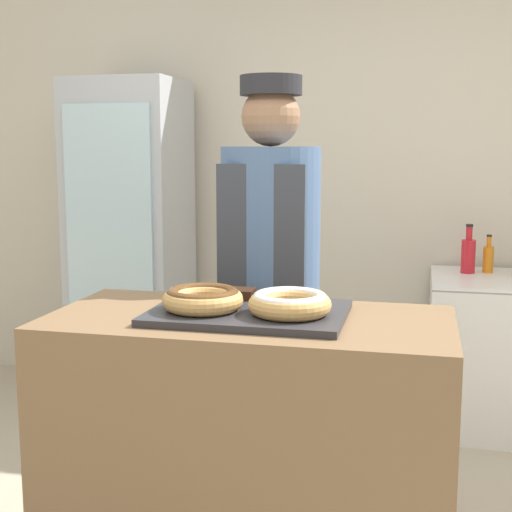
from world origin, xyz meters
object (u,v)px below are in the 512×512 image
Objects in this scene: brownie_back_right at (278,295)px; bottle_red at (468,254)px; donut_chocolate_glaze at (203,298)px; serving_tray at (249,313)px; donut_light_glaze at (290,302)px; bottle_orange at (488,258)px; brownie_back_left at (242,294)px; beverage_fridge at (131,243)px; baker_person at (270,287)px.

bottle_red is (0.72, 1.69, -0.08)m from brownie_back_right.
bottle_red is at bearing 64.04° from donut_chocolate_glaze.
bottle_red is (0.78, 1.84, -0.05)m from serving_tray.
donut_light_glaze is (0.14, -0.04, 0.05)m from serving_tray.
donut_chocolate_glaze is at bearing -118.09° from bottle_orange.
donut_chocolate_glaze is 3.02× the size of brownie_back_left.
brownie_back_left is 0.32× the size of bottle_red.
donut_chocolate_glaze is at bearing -60.56° from beverage_fridge.
brownie_back_left is at bearing 135.68° from donut_light_glaze.
donut_light_glaze is (0.28, 0.00, 0.00)m from donut_chocolate_glaze.
donut_chocolate_glaze is 2.10m from bottle_red.
beverage_fridge reaches higher than bottle_orange.
beverage_fridge is at bearing 125.85° from donut_light_glaze.
bottle_red is (0.64, 1.88, -0.10)m from donut_light_glaze.
bottle_red reaches higher than brownie_back_left.
brownie_back_left is 1.90m from beverage_fridge.
donut_light_glaze is at bearing -44.32° from brownie_back_left.
bottle_red is at bearing -161.62° from bottle_orange.
donut_light_glaze is 1.23× the size of bottle_orange.
donut_chocolate_glaze is (-0.14, -0.04, 0.05)m from serving_tray.
donut_light_glaze is at bearing -108.71° from bottle_red.
bottle_red reaches higher than serving_tray.
serving_tray is 2.39× the size of donut_chocolate_glaze.
bottle_red is 1.28× the size of bottle_orange.
beverage_fridge reaches higher than brownie_back_right.
bottle_orange reaches higher than serving_tray.
donut_chocolate_glaze is 3.02× the size of brownie_back_right.
baker_person is 6.61× the size of bottle_red.
bottle_orange is (2.02, 0.15, -0.04)m from beverage_fridge.
baker_person reaches higher than donut_light_glaze.
beverage_fridge is at bearing 127.37° from brownie_back_right.
bottle_orange is (0.11, 0.04, -0.02)m from bottle_red.
brownie_back_left is 0.41× the size of bottle_orange.
beverage_fridge is (-1.28, 1.77, -0.08)m from donut_light_glaze.
bottle_red is at bearing 3.54° from beverage_fridge.
bottle_red is (1.91, 0.12, -0.02)m from beverage_fridge.
donut_light_glaze is at bearing 0.00° from donut_chocolate_glaze.
brownie_back_right is at bearing 44.32° from donut_chocolate_glaze.
donut_chocolate_glaze is at bearing -163.53° from serving_tray.
donut_chocolate_glaze is at bearing 180.00° from donut_light_glaze.
brownie_back_right is 1.84m from bottle_red.
bottle_orange is (1.03, 1.92, -0.13)m from donut_chocolate_glaze.
brownie_back_right is at bearing -74.84° from baker_person.
donut_light_glaze is 3.02× the size of brownie_back_right.
bottle_orange is (0.82, 1.72, -0.11)m from brownie_back_right.
brownie_back_right is 0.32× the size of bottle_red.
brownie_back_left is at bearing -116.46° from bottle_red.
serving_tray is 0.33× the size of beverage_fridge.
bottle_red is at bearing 67.12° from serving_tray.
baker_person is at bearing 105.16° from brownie_back_right.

